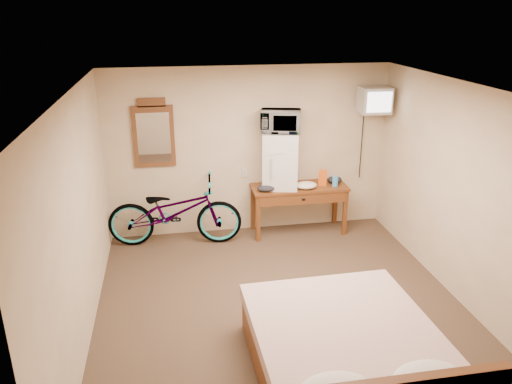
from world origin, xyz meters
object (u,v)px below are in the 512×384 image
microwave (281,121)px  bed (353,364)px  bicycle (175,212)px  mini_fridge (280,160)px  blue_cup (335,181)px  wall_mirror (154,134)px  desk (300,194)px  crt_television (374,100)px

microwave → bed: (-0.10, -3.43, -1.45)m
bicycle → bed: 3.63m
bicycle → mini_fridge: bearing=-80.2°
microwave → blue_cup: bearing=4.8°
mini_fridge → wall_mirror: 1.85m
desk → mini_fridge: bearing=167.1°
desk → microwave: (-0.29, 0.07, 1.10)m
mini_fridge → blue_cup: (0.82, -0.13, -0.34)m
microwave → bicycle: size_ratio=0.30×
bicycle → wall_mirror: bearing=40.9°
crt_television → bicycle: (-2.94, -0.07, -1.50)m
mini_fridge → crt_television: 1.61m
microwave → wall_mirror: bearing=-173.0°
blue_cup → crt_television: crt_television is taller
microwave → crt_television: crt_television is taller
desk → microwave: size_ratio=2.53×
desk → bed: (-0.39, -3.37, -0.35)m
microwave → bed: bearing=-78.0°
desk → blue_cup: bearing=-6.5°
mini_fridge → bed: 3.54m
wall_mirror → desk: bearing=-7.5°
microwave → wall_mirror: wall_mirror is taller
desk → microwave: bearing=167.1°
blue_cup → wall_mirror: size_ratio=0.16×
desk → microwave: 1.14m
microwave → desk: bearing=0.7°
blue_cup → microwave: bearing=171.2°
wall_mirror → bed: size_ratio=0.45×
desk → crt_television: bearing=1.3°
mini_fridge → desk: bearing=-12.9°
microwave → crt_television: 1.40m
bed → wall_mirror: bearing=115.0°
mini_fridge → microwave: microwave is taller
microwave → bed: 3.73m
blue_cup → crt_television: 1.30m
crt_television → desk: bearing=-178.7°
bicycle → bed: bearing=-150.6°
microwave → wall_mirror: 1.82m
desk → bicycle: bearing=-178.5°
desk → bed: bed is taller
bed → bicycle: bearing=113.9°
desk → blue_cup: size_ratio=9.31×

